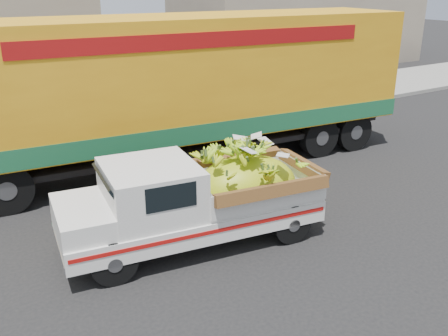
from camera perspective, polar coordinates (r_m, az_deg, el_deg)
ground at (r=10.12m, az=4.02°, el=-6.40°), size 100.00×100.00×0.00m
curb at (r=15.20m, az=-10.06°, el=3.07°), size 60.00×0.25×0.15m
sidewalk at (r=17.09m, az=-12.82°, el=4.83°), size 60.00×4.00×0.14m
building_right at (r=29.73m, az=8.81°, el=17.43°), size 14.00×6.00×6.00m
pickup_truck at (r=9.18m, az=-1.64°, el=-3.18°), size 4.90×2.36×1.65m
semi_trailer at (r=12.72m, az=-4.27°, el=9.43°), size 12.04×3.64×3.80m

